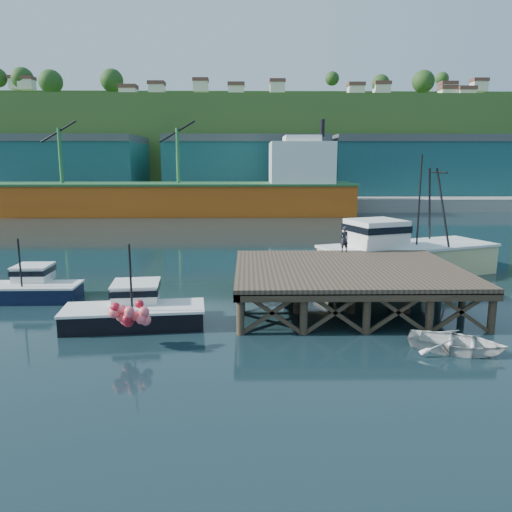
{
  "coord_description": "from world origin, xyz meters",
  "views": [
    {
      "loc": [
        0.13,
        -26.19,
        7.66
      ],
      "look_at": [
        0.62,
        2.0,
        2.34
      ],
      "focal_mm": 35.0,
      "sensor_mm": 36.0,
      "label": 1
    }
  ],
  "objects_px": {
    "boat_black": "(135,310)",
    "dinghy": "(456,342)",
    "boat_navy": "(29,287)",
    "dockworker": "(344,239)",
    "trawler": "(404,250)"
  },
  "relations": [
    {
      "from": "dinghy",
      "to": "dockworker",
      "type": "xyz_separation_m",
      "value": [
        -2.55,
        11.29,
        2.54
      ]
    },
    {
      "from": "boat_navy",
      "to": "boat_black",
      "type": "height_order",
      "value": "boat_black"
    },
    {
      "from": "dockworker",
      "to": "boat_navy",
      "type": "bearing_deg",
      "value": -10.7
    },
    {
      "from": "boat_navy",
      "to": "boat_black",
      "type": "relative_size",
      "value": 0.86
    },
    {
      "from": "dinghy",
      "to": "dockworker",
      "type": "height_order",
      "value": "dockworker"
    },
    {
      "from": "boat_black",
      "to": "dinghy",
      "type": "bearing_deg",
      "value": -20.89
    },
    {
      "from": "trawler",
      "to": "dockworker",
      "type": "relative_size",
      "value": 8.0
    },
    {
      "from": "dockworker",
      "to": "dinghy",
      "type": "bearing_deg",
      "value": 82.48
    },
    {
      "from": "boat_navy",
      "to": "trawler",
      "type": "bearing_deg",
      "value": 13.95
    },
    {
      "from": "boat_navy",
      "to": "dockworker",
      "type": "bearing_deg",
      "value": 8.82
    },
    {
      "from": "boat_black",
      "to": "dockworker",
      "type": "xyz_separation_m",
      "value": [
        11.42,
        7.63,
        2.19
      ]
    },
    {
      "from": "boat_black",
      "to": "trawler",
      "type": "height_order",
      "value": "trawler"
    },
    {
      "from": "trawler",
      "to": "boat_navy",
      "type": "bearing_deg",
      "value": 174.08
    },
    {
      "from": "boat_navy",
      "to": "dinghy",
      "type": "bearing_deg",
      "value": -22.11
    },
    {
      "from": "trawler",
      "to": "dockworker",
      "type": "bearing_deg",
      "value": -168.66
    }
  ]
}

